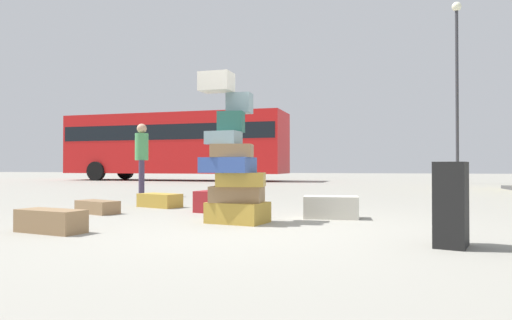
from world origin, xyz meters
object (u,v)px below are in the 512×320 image
object	(u,v)px
suitcase_brown_foreground_far	(97,207)
suitcase_black_white_trunk	(451,204)
parked_bus	(175,142)
suitcase_tan_left_side	(160,200)
suitcase_brown_right_side	(51,221)
suitcase_maroon_upright_blue	(224,202)
suitcase_cream_foreground_near	(331,207)
person_bearded_onlooker	(142,153)
suitcase_tower	(234,169)
lamp_post	(457,68)

from	to	relation	value
suitcase_brown_foreground_far	suitcase_black_white_trunk	world-z (taller)	suitcase_black_white_trunk
parked_bus	suitcase_tan_left_side	bearing A→B (deg)	-64.60
suitcase_brown_right_side	suitcase_maroon_upright_blue	bearing A→B (deg)	75.61
suitcase_cream_foreground_near	parked_bus	bearing A→B (deg)	116.59
suitcase_brown_foreground_far	suitcase_brown_right_side	world-z (taller)	suitcase_brown_right_side
suitcase_tan_left_side	person_bearded_onlooker	distance (m)	2.96
suitcase_tan_left_side	suitcase_black_white_trunk	bearing A→B (deg)	-14.95
suitcase_brown_right_side	parked_bus	xyz separation A→B (m)	(-5.76, 16.08, 1.72)
suitcase_tan_left_side	parked_bus	bearing A→B (deg)	132.83
suitcase_tan_left_side	suitcase_brown_right_side	size ratio (longest dim) A/B	0.96
suitcase_black_white_trunk	suitcase_cream_foreground_near	bearing A→B (deg)	138.54
suitcase_cream_foreground_near	suitcase_tan_left_side	bearing A→B (deg)	157.55
parked_bus	suitcase_black_white_trunk	bearing A→B (deg)	-56.47
suitcase_tower	suitcase_brown_foreground_far	bearing A→B (deg)	165.73
suitcase_cream_foreground_near	suitcase_brown_right_side	xyz separation A→B (m)	(-2.72, -1.98, -0.03)
suitcase_maroon_upright_blue	suitcase_tan_left_side	distance (m)	1.44
suitcase_black_white_trunk	person_bearded_onlooker	distance (m)	7.68
suitcase_cream_foreground_near	parked_bus	xyz separation A→B (m)	(-8.48, 14.10, 1.69)
suitcase_tan_left_side	parked_bus	world-z (taller)	parked_bus
suitcase_maroon_upright_blue	suitcase_black_white_trunk	size ratio (longest dim) A/B	1.10
suitcase_black_white_trunk	lamp_post	size ratio (longest dim) A/B	0.10
parked_bus	suitcase_cream_foreground_near	bearing A→B (deg)	-56.53
suitcase_tower	suitcase_black_white_trunk	distance (m)	2.55
suitcase_brown_right_side	lamp_post	world-z (taller)	lamp_post
suitcase_tan_left_side	parked_bus	size ratio (longest dim) A/B	0.07
suitcase_maroon_upright_blue	suitcase_black_white_trunk	distance (m)	3.55
suitcase_cream_foreground_near	person_bearded_onlooker	size ratio (longest dim) A/B	0.43
suitcase_tower	suitcase_black_white_trunk	xyz separation A→B (m)	(2.27, -1.12, -0.30)
suitcase_cream_foreground_near	person_bearded_onlooker	xyz separation A→B (m)	(-4.49, 3.29, 0.84)
suitcase_tan_left_side	lamp_post	bearing A→B (deg)	80.31
suitcase_brown_foreground_far	suitcase_black_white_trunk	size ratio (longest dim) A/B	0.93
suitcase_brown_foreground_far	suitcase_black_white_trunk	bearing A→B (deg)	1.88
suitcase_maroon_upright_blue	suitcase_tan_left_side	xyz separation A→B (m)	(-1.31, 0.60, -0.05)
suitcase_brown_right_side	suitcase_tower	bearing A→B (deg)	48.55
suitcase_brown_right_side	parked_bus	bearing A→B (deg)	121.15
suitcase_black_white_trunk	person_bearded_onlooker	xyz separation A→B (m)	(-5.65, 5.17, 0.62)
suitcase_tower	lamp_post	xyz separation A→B (m)	(5.05, 13.78, 3.91)
suitcase_tower	suitcase_brown_foreground_far	world-z (taller)	suitcase_tower
parked_bus	person_bearded_onlooker	bearing A→B (deg)	-67.29
person_bearded_onlooker	lamp_post	xyz separation A→B (m)	(8.43, 9.73, 3.58)
suitcase_tower	suitcase_tan_left_side	bearing A→B (deg)	136.49
suitcase_tower	suitcase_brown_foreground_far	xyz separation A→B (m)	(-2.23, 0.57, -0.56)
suitcase_tan_left_side	suitcase_brown_right_side	world-z (taller)	suitcase_brown_right_side
lamp_post	suitcase_maroon_upright_blue	bearing A→B (deg)	-113.59
suitcase_cream_foreground_near	suitcase_brown_foreground_far	distance (m)	3.35
suitcase_brown_right_side	parked_bus	world-z (taller)	parked_bus
suitcase_tan_left_side	suitcase_brown_foreground_far	world-z (taller)	suitcase_tan_left_side
suitcase_cream_foreground_near	suitcase_maroon_upright_blue	bearing A→B (deg)	163.25
suitcase_cream_foreground_near	suitcase_brown_foreground_far	size ratio (longest dim) A/B	1.05
parked_bus	lamp_post	bearing A→B (deg)	-2.55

